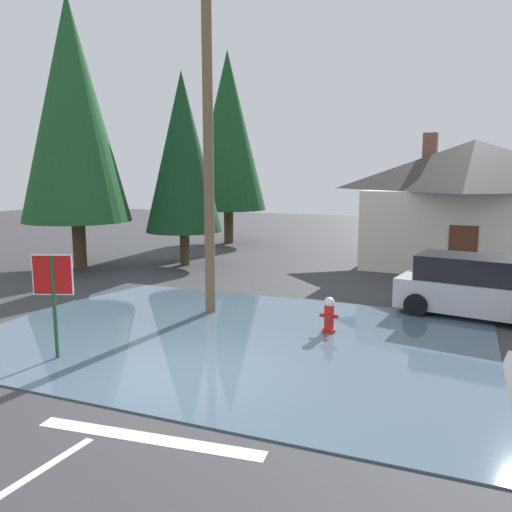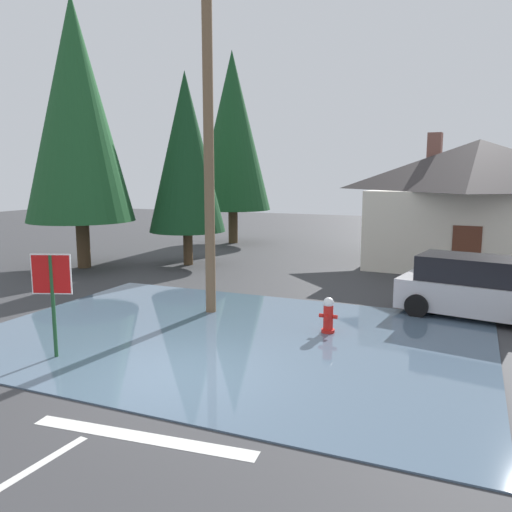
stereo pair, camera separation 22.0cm
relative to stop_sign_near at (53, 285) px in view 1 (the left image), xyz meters
name	(u,v)px [view 1 (the left image)]	position (x,y,z in m)	size (l,w,h in m)	color
ground_plane	(177,378)	(2.81, 0.15, -1.65)	(80.00, 80.00, 0.10)	#38383A
flood_puddle	(229,337)	(2.76, 2.66, -1.59)	(11.88, 8.34, 0.03)	#4C6075
lane_stop_bar	(148,438)	(3.64, -2.09, -1.60)	(3.62, 0.30, 0.01)	silver
stop_sign_near	(53,285)	(0.00, 0.00, 0.00)	(0.80, 0.31, 2.24)	#1E4C28
fire_hydrant	(329,316)	(4.87, 3.90, -1.16)	(0.46, 0.39, 0.91)	red
utility_pole	(208,134)	(1.33, 4.50, 3.31)	(1.60, 0.28, 9.47)	brown
house	(472,201)	(8.06, 15.62, 1.14)	(8.97, 7.99, 5.70)	silver
parked_car	(474,288)	(8.17, 6.88, -0.81)	(4.41, 2.60, 1.67)	silver
pine_tree_tall_left	(183,153)	(-3.22, 11.02, 3.13)	(3.22, 3.22, 8.05)	#4C3823
pine_tree_mid_left	(228,132)	(-4.50, 18.23, 4.56)	(4.19, 4.19, 10.47)	#4C3823
pine_tree_short_left	(72,110)	(-6.89, 8.75, 4.77)	(4.33, 4.33, 10.83)	#4C3823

